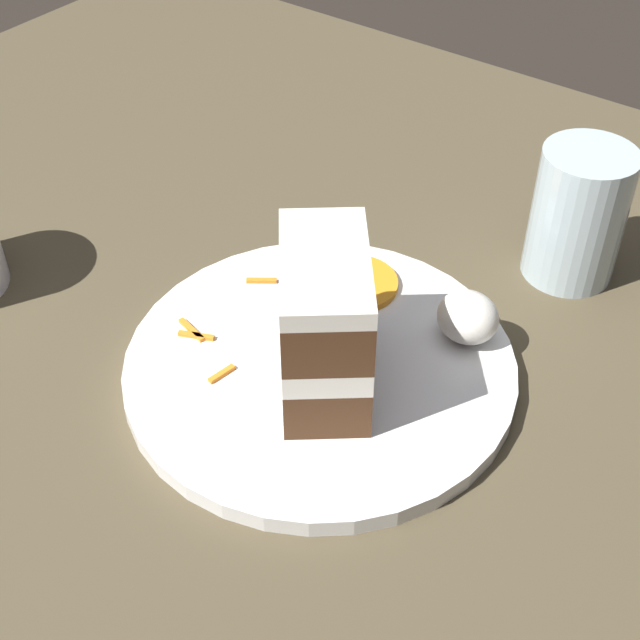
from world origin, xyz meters
name	(u,v)px	position (x,y,z in m)	size (l,w,h in m)	color
ground_plane	(318,388)	(0.00, 0.00, 0.00)	(6.00, 6.00, 0.00)	black
dining_table	(318,375)	(0.00, 0.00, 0.01)	(1.25, 0.97, 0.03)	#4C422D
plate	(320,366)	(-0.01, 0.01, 0.03)	(0.27, 0.27, 0.01)	white
cake_slice	(325,323)	(-0.02, 0.02, 0.09)	(0.11, 0.12, 0.10)	#4C2D19
cream_dollop	(468,317)	(-0.08, -0.07, 0.06)	(0.04, 0.04, 0.04)	white
orange_garnish	(355,283)	(0.02, -0.07, 0.04)	(0.06, 0.06, 0.01)	orange
carrot_shreds_scatter	(234,322)	(0.06, 0.02, 0.04)	(0.06, 0.11, 0.00)	orange
drinking_glass	(576,223)	(-0.10, -0.20, 0.07)	(0.07, 0.07, 0.11)	silver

